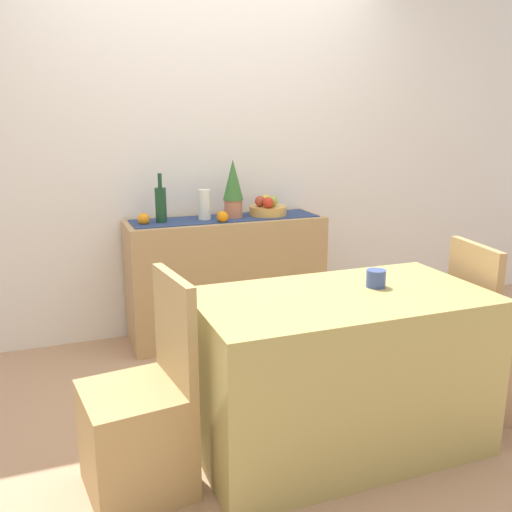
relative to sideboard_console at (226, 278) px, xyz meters
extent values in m
cube|color=tan|center=(-0.03, -0.92, -0.43)|extent=(6.40, 6.40, 0.02)
cube|color=white|center=(-0.03, 0.26, 0.93)|extent=(6.40, 0.06, 2.70)
cube|color=tan|center=(0.00, 0.00, 0.00)|extent=(1.34, 0.42, 0.83)
cube|color=navy|center=(0.00, 0.00, 0.42)|extent=(1.26, 0.32, 0.01)
cylinder|color=gold|center=(0.31, 0.00, 0.45)|extent=(0.26, 0.26, 0.06)
sphere|color=gold|center=(0.31, 0.04, 0.52)|extent=(0.07, 0.07, 0.07)
sphere|color=#8CA73E|center=(0.33, -0.03, 0.52)|extent=(0.07, 0.07, 0.07)
sphere|color=#A93E28|center=(0.25, 0.00, 0.52)|extent=(0.07, 0.07, 0.07)
sphere|color=red|center=(0.28, -0.07, 0.52)|extent=(0.07, 0.07, 0.07)
cylinder|color=#194123|center=(-0.43, 0.00, 0.53)|extent=(0.07, 0.07, 0.23)
cylinder|color=#194123|center=(-0.43, 0.00, 0.69)|extent=(0.03, 0.03, 0.09)
cylinder|color=silver|center=(-0.14, 0.00, 0.52)|extent=(0.08, 0.08, 0.20)
cylinder|color=#BE7252|center=(0.06, 0.00, 0.48)|extent=(0.12, 0.12, 0.13)
cone|color=#396F32|center=(0.06, 0.00, 0.68)|extent=(0.14, 0.14, 0.27)
sphere|color=orange|center=(-0.06, -0.13, 0.45)|extent=(0.08, 0.08, 0.08)
sphere|color=orange|center=(-0.55, -0.02, 0.45)|extent=(0.07, 0.07, 0.07)
cube|color=tan|center=(0.07, -1.47, -0.05)|extent=(1.30, 0.70, 0.74)
cylinder|color=#394D8D|center=(0.27, -1.43, 0.36)|extent=(0.09, 0.09, 0.08)
cube|color=tan|center=(-0.86, -1.47, -0.19)|extent=(0.45, 0.45, 0.45)
cube|color=tan|center=(-0.68, -1.45, 0.26)|extent=(0.09, 0.40, 0.45)
cube|color=tan|center=(1.00, -1.47, -0.19)|extent=(0.45, 0.45, 0.45)
cube|color=#AA8453|center=(0.82, -1.44, 0.26)|extent=(0.10, 0.40, 0.45)
camera|label=1|loc=(-1.12, -3.52, 1.08)|focal=39.04mm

